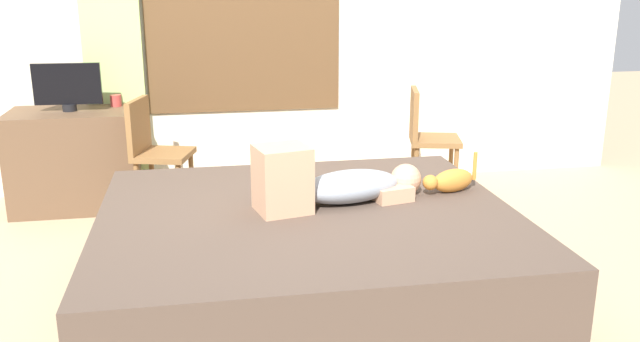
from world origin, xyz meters
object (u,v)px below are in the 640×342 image
(person_lying, at_px, (333,183))
(chair_spare, at_px, (426,134))
(cat, at_px, (450,180))
(bed, at_px, (308,259))
(desk, at_px, (75,160))
(cup, at_px, (116,101))
(chair_by_desk, at_px, (153,148))
(tv_monitor, at_px, (67,86))

(person_lying, bearing_deg, chair_spare, 56.12)
(cat, bearing_deg, bed, -168.74)
(bed, bearing_deg, person_lying, 28.83)
(person_lying, relative_size, chair_spare, 1.09)
(desk, relative_size, cup, 10.32)
(cup, relative_size, chair_by_desk, 0.10)
(desk, relative_size, chair_by_desk, 1.05)
(cat, relative_size, chair_spare, 0.40)
(person_lying, relative_size, desk, 1.05)
(chair_by_desk, bearing_deg, desk, 153.34)
(tv_monitor, relative_size, chair_spare, 0.56)
(cat, distance_m, chair_spare, 1.54)
(bed, distance_m, chair_spare, 2.06)
(bed, distance_m, person_lying, 0.42)
(chair_by_desk, bearing_deg, cup, 122.91)
(cat, bearing_deg, desk, 143.24)
(chair_by_desk, bearing_deg, tv_monitor, 153.31)
(person_lying, xyz_separation_m, chair_by_desk, (-1.01, 1.50, -0.14))
(desk, bearing_deg, chair_by_desk, -26.66)
(cup, xyz_separation_m, chair_by_desk, (0.28, -0.44, -0.28))
(person_lying, bearing_deg, tv_monitor, 131.91)
(tv_monitor, height_order, chair_by_desk, tv_monitor)
(bed, xyz_separation_m, cat, (0.83, 0.17, 0.34))
(bed, bearing_deg, chair_by_desk, 118.73)
(cat, height_order, chair_spare, chair_spare)
(tv_monitor, height_order, chair_spare, tv_monitor)
(cat, xyz_separation_m, tv_monitor, (-2.29, 1.71, 0.33))
(chair_spare, bearing_deg, tv_monitor, 175.18)
(person_lying, distance_m, chair_spare, 1.90)
(cat, bearing_deg, tv_monitor, 143.24)
(cup, bearing_deg, person_lying, -56.14)
(cat, distance_m, cup, 2.72)
(cup, distance_m, chair_spare, 2.40)
(person_lying, height_order, chair_spare, person_lying)
(tv_monitor, bearing_deg, person_lying, -48.09)
(bed, distance_m, cup, 2.38)
(person_lying, height_order, cat, person_lying)
(bed, bearing_deg, tv_monitor, 127.92)
(tv_monitor, bearing_deg, chair_spare, -4.82)
(person_lying, bearing_deg, bed, -151.17)
(person_lying, relative_size, cat, 2.71)
(bed, relative_size, cat, 6.28)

